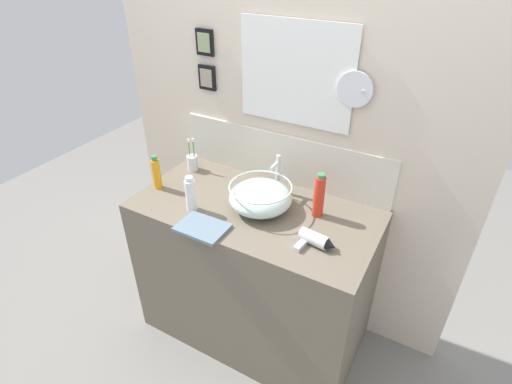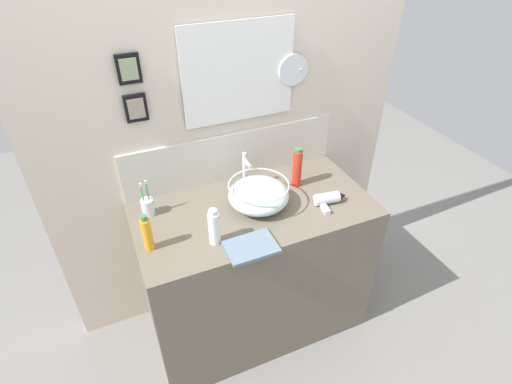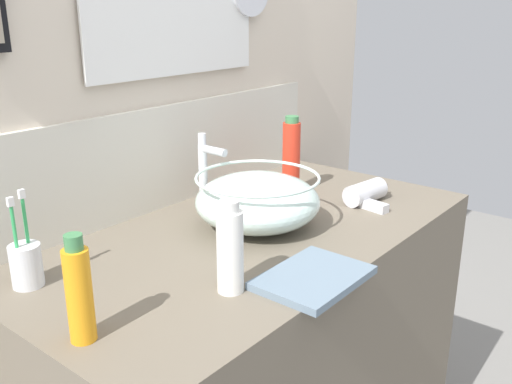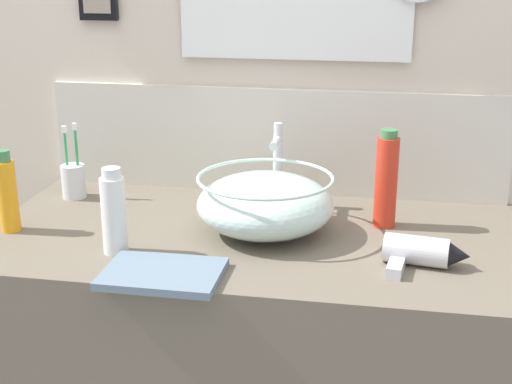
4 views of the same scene
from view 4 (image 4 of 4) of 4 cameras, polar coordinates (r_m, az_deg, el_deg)
name	(u,v)px [view 4 (image 4 of 4)]	position (r m, az deg, el deg)	size (l,w,h in m)	color
back_panel	(277,55)	(1.88, 1.68, 10.93)	(2.01, 0.09, 2.53)	beige
glass_bowl_sink	(265,203)	(1.62, 0.74, -0.91)	(0.31, 0.31, 0.14)	silver
faucet	(277,161)	(1.77, 1.72, 2.49)	(0.02, 0.09, 0.21)	silver
hair_drier	(422,253)	(1.50, 13.13, -4.75)	(0.18, 0.13, 0.06)	silver
toothbrush_cup	(74,180)	(1.92, -14.39, 0.94)	(0.06, 0.06, 0.20)	silver
spray_bottle	(114,213)	(1.53, -11.31, -1.65)	(0.05, 0.05, 0.19)	white
shampoo_bottle	(386,180)	(1.67, 10.38, 0.92)	(0.05, 0.05, 0.23)	red
lotion_bottle	(8,194)	(1.72, -19.26, -0.14)	(0.04, 0.04, 0.19)	orange
hand_towel	(163,274)	(1.43, -7.48, -6.50)	(0.23, 0.17, 0.02)	slate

